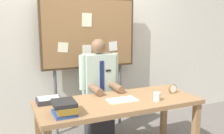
{
  "coord_description": "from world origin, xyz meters",
  "views": [
    {
      "loc": [
        -1.18,
        -2.45,
        1.63
      ],
      "look_at": [
        0.0,
        0.19,
        1.1
      ],
      "focal_mm": 40.42,
      "sensor_mm": 36.0,
      "label": 1
    }
  ],
  "objects": [
    {
      "name": "person",
      "position": [
        0.0,
        0.61,
        0.65
      ],
      "size": [
        0.55,
        0.56,
        1.4
      ],
      "color": "#2D2D33",
      "rests_on": "ground_plane"
    },
    {
      "name": "book_stack",
      "position": [
        -0.66,
        -0.18,
        0.81
      ],
      "size": [
        0.23,
        0.3,
        0.13
      ],
      "color": "#2D4C99",
      "rests_on": "desk"
    },
    {
      "name": "paper_tray",
      "position": [
        -0.73,
        0.24,
        0.77
      ],
      "size": [
        0.26,
        0.2,
        0.06
      ],
      "color": "#333338",
      "rests_on": "desk"
    },
    {
      "name": "coffee_mug",
      "position": [
        0.39,
        -0.18,
        0.79
      ],
      "size": [
        0.08,
        0.08,
        0.09
      ],
      "primitive_type": "cylinder",
      "color": "white",
      "rests_on": "desk"
    },
    {
      "name": "bulletin_board",
      "position": [
        -0.0,
        0.98,
        1.42
      ],
      "size": [
        1.39,
        0.09,
        1.95
      ],
      "color": "#4C3823",
      "rests_on": "ground_plane"
    },
    {
      "name": "desk_clock",
      "position": [
        0.73,
        -0.01,
        0.8
      ],
      "size": [
        0.11,
        0.04,
        0.11
      ],
      "color": "olive",
      "rests_on": "desk"
    },
    {
      "name": "open_notebook",
      "position": [
        0.03,
        -0.02,
        0.75
      ],
      "size": [
        0.34,
        0.21,
        0.01
      ],
      "primitive_type": "cube",
      "rotation": [
        0.0,
        0.0,
        -0.03
      ],
      "color": "#F4EFCC",
      "rests_on": "desk"
    },
    {
      "name": "desk",
      "position": [
        0.0,
        0.0,
        0.66
      ],
      "size": [
        1.82,
        0.75,
        0.75
      ],
      "color": "#9E754C",
      "rests_on": "ground_plane"
    },
    {
      "name": "back_wall",
      "position": [
        0.0,
        1.19,
        1.35
      ],
      "size": [
        6.4,
        0.08,
        2.7
      ],
      "primitive_type": "cube",
      "color": "silver",
      "rests_on": "ground_plane"
    }
  ]
}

